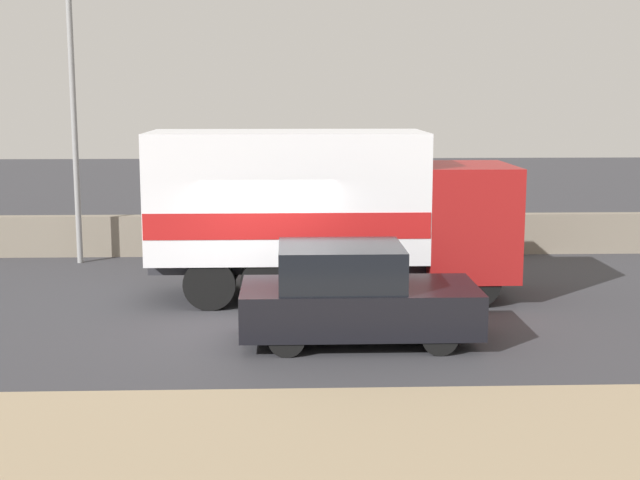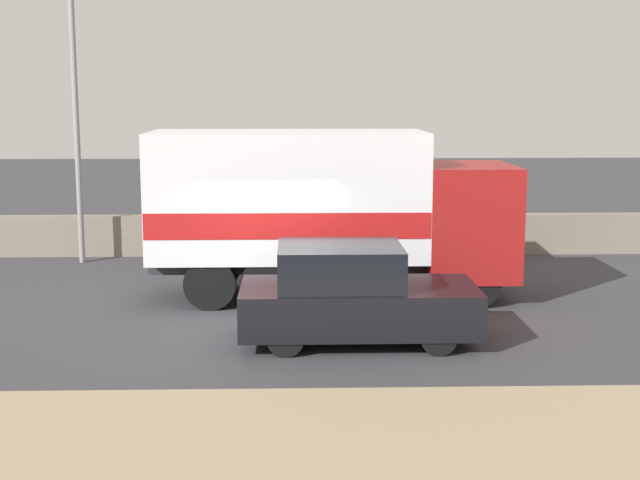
{
  "view_description": "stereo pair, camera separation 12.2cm",
  "coord_description": "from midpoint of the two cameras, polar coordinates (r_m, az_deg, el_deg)",
  "views": [
    {
      "loc": [
        0.36,
        -15.48,
        4.14
      ],
      "look_at": [
        0.95,
        0.56,
        1.45
      ],
      "focal_mm": 50.0,
      "sensor_mm": 36.0,
      "label": 1
    },
    {
      "loc": [
        0.48,
        -15.48,
        4.14
      ],
      "look_at": [
        0.95,
        0.56,
        1.45
      ],
      "focal_mm": 50.0,
      "sensor_mm": 36.0,
      "label": 2
    }
  ],
  "objects": [
    {
      "name": "stone_wall_backdrop",
      "position": [
        22.72,
        -3.15,
        0.33
      ],
      "size": [
        60.0,
        0.35,
        1.03
      ],
      "color": "gray",
      "rests_on": "ground_plane"
    },
    {
      "name": "box_truck",
      "position": [
        17.84,
        -0.09,
        2.14
      ],
      "size": [
        7.23,
        2.35,
        3.35
      ],
      "color": "maroon",
      "rests_on": "ground_plane"
    },
    {
      "name": "car_hatchback",
      "position": [
        14.8,
        1.94,
        -3.57
      ],
      "size": [
        3.91,
        1.87,
        1.64
      ],
      "color": "black",
      "rests_on": "ground_plane"
    },
    {
      "name": "ground_plane",
      "position": [
        16.03,
        -3.56,
        -5.46
      ],
      "size": [
        80.0,
        80.0,
        0.0
      ],
      "primitive_type": "plane",
      "color": "#38383D"
    },
    {
      "name": "street_lamp",
      "position": [
        22.15,
        -15.73,
        9.69
      ],
      "size": [
        0.56,
        0.28,
        7.56
      ],
      "color": "gray",
      "rests_on": "ground_plane"
    },
    {
      "name": "dirt_shoulder_foreground",
      "position": [
        10.53,
        -4.36,
        -13.53
      ],
      "size": [
        60.0,
        4.46,
        0.04
      ],
      "color": "#9E896B",
      "rests_on": "ground_plane"
    }
  ]
}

